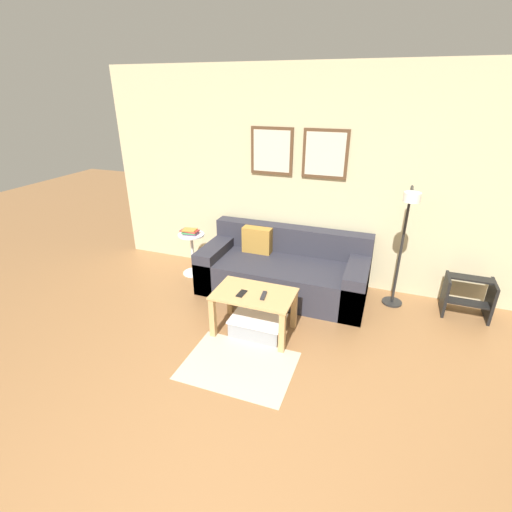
{
  "coord_description": "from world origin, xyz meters",
  "views": [
    {
      "loc": [
        0.79,
        -1.07,
        2.28
      ],
      "look_at": [
        -0.3,
        1.88,
        0.85
      ],
      "focal_mm": 26.0,
      "sensor_mm": 36.0,
      "label": 1
    }
  ],
  "objects_px": {
    "side_table": "(192,250)",
    "storage_bin": "(258,325)",
    "couch": "(283,271)",
    "remote_control": "(264,296)",
    "floor_lamp": "(404,236)",
    "cell_phone": "(242,293)",
    "coffee_table": "(254,302)",
    "step_stool": "(468,296)",
    "book_stack": "(190,232)"
  },
  "relations": [
    {
      "from": "coffee_table",
      "to": "remote_control",
      "type": "relative_size",
      "value": 5.27
    },
    {
      "from": "couch",
      "to": "storage_bin",
      "type": "relative_size",
      "value": 3.67
    },
    {
      "from": "storage_bin",
      "to": "book_stack",
      "type": "bearing_deg",
      "value": 143.17
    },
    {
      "from": "cell_phone",
      "to": "step_stool",
      "type": "xyz_separation_m",
      "value": [
        2.16,
        1.14,
        -0.22
      ]
    },
    {
      "from": "storage_bin",
      "to": "cell_phone",
      "type": "distance_m",
      "value": 0.39
    },
    {
      "from": "remote_control",
      "to": "cell_phone",
      "type": "xyz_separation_m",
      "value": [
        -0.22,
        -0.03,
        -0.01
      ]
    },
    {
      "from": "couch",
      "to": "side_table",
      "type": "distance_m",
      "value": 1.26
    },
    {
      "from": "floor_lamp",
      "to": "book_stack",
      "type": "xyz_separation_m",
      "value": [
        -2.54,
        0.03,
        -0.3
      ]
    },
    {
      "from": "couch",
      "to": "step_stool",
      "type": "distance_m",
      "value": 2.03
    },
    {
      "from": "couch",
      "to": "storage_bin",
      "type": "bearing_deg",
      "value": -89.33
    },
    {
      "from": "coffee_table",
      "to": "storage_bin",
      "type": "bearing_deg",
      "value": -24.21
    },
    {
      "from": "couch",
      "to": "storage_bin",
      "type": "distance_m",
      "value": 0.96
    },
    {
      "from": "floor_lamp",
      "to": "cell_phone",
      "type": "relative_size",
      "value": 9.91
    },
    {
      "from": "floor_lamp",
      "to": "side_table",
      "type": "bearing_deg",
      "value": 179.13
    },
    {
      "from": "side_table",
      "to": "couch",
      "type": "bearing_deg",
      "value": -0.92
    },
    {
      "from": "step_stool",
      "to": "storage_bin",
      "type": "bearing_deg",
      "value": -151.15
    },
    {
      "from": "book_stack",
      "to": "remote_control",
      "type": "xyz_separation_m",
      "value": [
        1.34,
        -0.96,
        -0.14
      ]
    },
    {
      "from": "book_stack",
      "to": "step_stool",
      "type": "height_order",
      "value": "book_stack"
    },
    {
      "from": "couch",
      "to": "side_table",
      "type": "height_order",
      "value": "couch"
    },
    {
      "from": "couch",
      "to": "book_stack",
      "type": "height_order",
      "value": "couch"
    },
    {
      "from": "floor_lamp",
      "to": "coffee_table",
      "type": "bearing_deg",
      "value": -145.42
    },
    {
      "from": "side_table",
      "to": "book_stack",
      "type": "bearing_deg",
      "value": -136.67
    },
    {
      "from": "storage_bin",
      "to": "step_stool",
      "type": "xyz_separation_m",
      "value": [
        2.01,
        1.11,
        0.14
      ]
    },
    {
      "from": "couch",
      "to": "cell_phone",
      "type": "relative_size",
      "value": 14.02
    },
    {
      "from": "coffee_table",
      "to": "storage_bin",
      "type": "relative_size",
      "value": 1.48
    },
    {
      "from": "storage_bin",
      "to": "cell_phone",
      "type": "height_order",
      "value": "cell_phone"
    },
    {
      "from": "cell_phone",
      "to": "book_stack",
      "type": "bearing_deg",
      "value": 141.48
    },
    {
      "from": "couch",
      "to": "cell_phone",
      "type": "bearing_deg",
      "value": -98.3
    },
    {
      "from": "book_stack",
      "to": "floor_lamp",
      "type": "bearing_deg",
      "value": -0.69
    },
    {
      "from": "side_table",
      "to": "storage_bin",
      "type": "bearing_deg",
      "value": -37.25
    },
    {
      "from": "remote_control",
      "to": "couch",
      "type": "bearing_deg",
      "value": 86.86
    },
    {
      "from": "storage_bin",
      "to": "floor_lamp",
      "type": "bearing_deg",
      "value": 36.13
    },
    {
      "from": "floor_lamp",
      "to": "side_table",
      "type": "height_order",
      "value": "floor_lamp"
    },
    {
      "from": "step_stool",
      "to": "floor_lamp",
      "type": "bearing_deg",
      "value": -166.19
    },
    {
      "from": "cell_phone",
      "to": "storage_bin",
      "type": "bearing_deg",
      "value": 16.22
    },
    {
      "from": "couch",
      "to": "side_table",
      "type": "relative_size",
      "value": 3.48
    },
    {
      "from": "side_table",
      "to": "remote_control",
      "type": "distance_m",
      "value": 1.65
    },
    {
      "from": "remote_control",
      "to": "step_stool",
      "type": "distance_m",
      "value": 2.25
    },
    {
      "from": "floor_lamp",
      "to": "step_stool",
      "type": "height_order",
      "value": "floor_lamp"
    },
    {
      "from": "couch",
      "to": "book_stack",
      "type": "bearing_deg",
      "value": 179.46
    },
    {
      "from": "floor_lamp",
      "to": "book_stack",
      "type": "height_order",
      "value": "floor_lamp"
    },
    {
      "from": "couch",
      "to": "remote_control",
      "type": "relative_size",
      "value": 13.08
    },
    {
      "from": "cell_phone",
      "to": "step_stool",
      "type": "distance_m",
      "value": 2.46
    },
    {
      "from": "couch",
      "to": "remote_control",
      "type": "bearing_deg",
      "value": -85.54
    },
    {
      "from": "storage_bin",
      "to": "floor_lamp",
      "type": "distance_m",
      "value": 1.76
    },
    {
      "from": "floor_lamp",
      "to": "couch",
      "type": "bearing_deg",
      "value": 179.17
    },
    {
      "from": "couch",
      "to": "coffee_table",
      "type": "bearing_deg",
      "value": -92.13
    },
    {
      "from": "couch",
      "to": "book_stack",
      "type": "distance_m",
      "value": 1.31
    },
    {
      "from": "step_stool",
      "to": "remote_control",
      "type": "bearing_deg",
      "value": -150.17
    },
    {
      "from": "remote_control",
      "to": "step_stool",
      "type": "relative_size",
      "value": 0.32
    }
  ]
}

